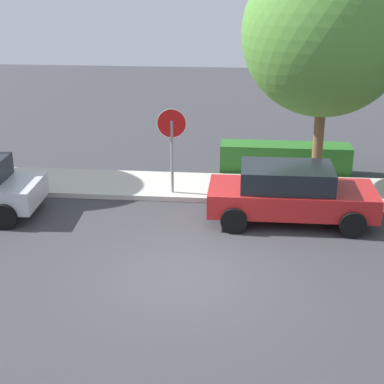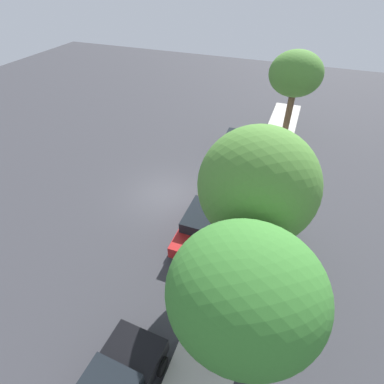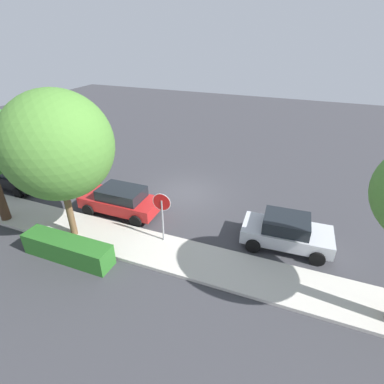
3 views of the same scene
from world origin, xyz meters
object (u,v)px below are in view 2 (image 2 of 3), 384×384
object	(u,v)px
street_tree_mid_block	(258,186)
stop_sign	(247,179)
parked_car_red	(201,224)
parked_car_silver	(236,144)
street_tree_near_corner	(296,74)
street_tree_far	(246,291)

from	to	relation	value
street_tree_mid_block	stop_sign	bearing A→B (deg)	-166.11
stop_sign	street_tree_mid_block	bearing A→B (deg)	13.89
parked_car_red	street_tree_mid_block	bearing A→B (deg)	70.46
parked_car_silver	street_tree_near_corner	distance (m)	6.10
parked_car_red	street_tree_mid_block	distance (m)	4.47
parked_car_red	parked_car_silver	world-z (taller)	parked_car_silver
parked_car_red	street_tree_near_corner	size ratio (longest dim) A/B	0.66
parked_car_silver	street_tree_far	bearing A→B (deg)	13.99
stop_sign	parked_car_red	xyz separation A→B (m)	(3.15, -1.44, -0.99)
stop_sign	parked_car_silver	xyz separation A→B (m)	(-5.11, -1.78, -0.99)
street_tree_far	street_tree_mid_block	bearing A→B (deg)	-172.39
stop_sign	parked_car_silver	world-z (taller)	stop_sign
street_tree_far	parked_car_silver	bearing A→B (deg)	-166.01
parked_car_red	parked_car_silver	xyz separation A→B (m)	(-8.26, -0.34, -0.00)
parked_car_red	street_tree_far	xyz separation A→B (m)	(5.16, 3.00, 3.41)
stop_sign	street_tree_far	xyz separation A→B (m)	(8.30, 1.56, 2.43)
street_tree_near_corner	street_tree_far	xyz separation A→B (m)	(17.17, 0.57, -0.50)
street_tree_far	street_tree_near_corner	bearing A→B (deg)	-178.11
parked_car_red	stop_sign	bearing A→B (deg)	155.47
stop_sign	street_tree_mid_block	size ratio (longest dim) A/B	0.38
parked_car_red	street_tree_near_corner	xyz separation A→B (m)	(-12.01, 2.43, 3.92)
parked_car_silver	street_tree_mid_block	distance (m)	10.21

